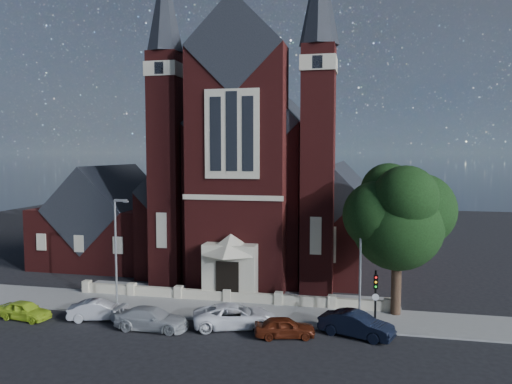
{
  "coord_description": "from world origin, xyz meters",
  "views": [
    {
      "loc": [
        10.13,
        -29.91,
        11.53
      ],
      "look_at": [
        1.06,
        12.0,
        8.15
      ],
      "focal_mm": 35.0,
      "sensor_mm": 36.0,
      "label": 1
    }
  ],
  "objects_px": {
    "parish_hall": "(111,224)",
    "car_silver_a": "(99,310)",
    "car_silver_b": "(152,319)",
    "car_navy": "(356,325)",
    "traffic_signal": "(376,292)",
    "car_white_suv": "(235,316)",
    "street_tree": "(399,219)",
    "street_lamp_left": "(117,245)",
    "street_lamp_right": "(362,256)",
    "car_lime_van": "(25,310)",
    "church": "(268,184)",
    "car_dark_red": "(285,327)"
  },
  "relations": [
    {
      "from": "parish_hall",
      "to": "car_silver_a",
      "type": "bearing_deg",
      "value": -64.1
    },
    {
      "from": "car_silver_b",
      "to": "car_navy",
      "type": "relative_size",
      "value": 1.05
    },
    {
      "from": "traffic_signal",
      "to": "car_silver_b",
      "type": "distance_m",
      "value": 14.64
    },
    {
      "from": "traffic_signal",
      "to": "car_white_suv",
      "type": "bearing_deg",
      "value": -172.82
    },
    {
      "from": "street_tree",
      "to": "street_lamp_left",
      "type": "distance_m",
      "value": 20.71
    },
    {
      "from": "street_lamp_right",
      "to": "car_white_suv",
      "type": "relative_size",
      "value": 1.47
    },
    {
      "from": "car_silver_b",
      "to": "car_navy",
      "type": "height_order",
      "value": "car_navy"
    },
    {
      "from": "traffic_signal",
      "to": "car_lime_van",
      "type": "relative_size",
      "value": 1.06
    },
    {
      "from": "car_lime_van",
      "to": "parish_hall",
      "type": "bearing_deg",
      "value": 18.55
    },
    {
      "from": "church",
      "to": "car_lime_van",
      "type": "relative_size",
      "value": 9.26
    },
    {
      "from": "car_silver_a",
      "to": "car_silver_b",
      "type": "height_order",
      "value": "car_silver_b"
    },
    {
      "from": "traffic_signal",
      "to": "car_silver_a",
      "type": "bearing_deg",
      "value": -174.78
    },
    {
      "from": "traffic_signal",
      "to": "car_navy",
      "type": "height_order",
      "value": "traffic_signal"
    },
    {
      "from": "car_dark_red",
      "to": "street_lamp_left",
      "type": "bearing_deg",
      "value": 60.18
    },
    {
      "from": "street_lamp_left",
      "to": "traffic_signal",
      "type": "xyz_separation_m",
      "value": [
        18.91,
        -1.57,
        -2.02
      ]
    },
    {
      "from": "car_silver_a",
      "to": "car_silver_b",
      "type": "xyz_separation_m",
      "value": [
        4.35,
        -0.99,
        0.04
      ]
    },
    {
      "from": "parish_hall",
      "to": "car_dark_red",
      "type": "xyz_separation_m",
      "value": [
        21.45,
        -17.82,
        -3.36
      ]
    },
    {
      "from": "street_tree",
      "to": "car_silver_a",
      "type": "relative_size",
      "value": 2.61
    },
    {
      "from": "street_lamp_left",
      "to": "car_navy",
      "type": "height_order",
      "value": "street_lamp_left"
    },
    {
      "from": "car_white_suv",
      "to": "car_navy",
      "type": "bearing_deg",
      "value": -108.16
    },
    {
      "from": "car_silver_a",
      "to": "church",
      "type": "bearing_deg",
      "value": -36.88
    },
    {
      "from": "parish_hall",
      "to": "car_lime_van",
      "type": "distance_m",
      "value": 18.9
    },
    {
      "from": "traffic_signal",
      "to": "parish_hall",
      "type": "bearing_deg",
      "value": 150.02
    },
    {
      "from": "street_lamp_right",
      "to": "car_white_suv",
      "type": "distance_m",
      "value": 9.41
    },
    {
      "from": "church",
      "to": "car_silver_b",
      "type": "relative_size",
      "value": 7.11
    },
    {
      "from": "church",
      "to": "traffic_signal",
      "type": "bearing_deg",
      "value": -61.8
    },
    {
      "from": "parish_hall",
      "to": "car_silver_b",
      "type": "distance_m",
      "value": 22.51
    },
    {
      "from": "car_silver_a",
      "to": "car_white_suv",
      "type": "xyz_separation_m",
      "value": [
        9.55,
        0.56,
        0.09
      ]
    },
    {
      "from": "parish_hall",
      "to": "traffic_signal",
      "type": "bearing_deg",
      "value": -29.98
    },
    {
      "from": "car_dark_red",
      "to": "parish_hall",
      "type": "bearing_deg",
      "value": 36.42
    },
    {
      "from": "street_tree",
      "to": "car_silver_b",
      "type": "relative_size",
      "value": 2.18
    },
    {
      "from": "street_tree",
      "to": "car_white_suv",
      "type": "height_order",
      "value": "street_tree"
    },
    {
      "from": "car_white_suv",
      "to": "car_silver_b",
      "type": "bearing_deg",
      "value": 88.44
    },
    {
      "from": "street_tree",
      "to": "car_lime_van",
      "type": "distance_m",
      "value": 26.71
    },
    {
      "from": "car_navy",
      "to": "car_silver_b",
      "type": "bearing_deg",
      "value": 116.03
    },
    {
      "from": "car_white_suv",
      "to": "street_tree",
      "type": "bearing_deg",
      "value": -85.58
    },
    {
      "from": "car_white_suv",
      "to": "car_lime_van",
      "type": "bearing_deg",
      "value": 78.05
    },
    {
      "from": "parish_hall",
      "to": "car_white_suv",
      "type": "relative_size",
      "value": 2.22
    },
    {
      "from": "church",
      "to": "car_dark_red",
      "type": "bearing_deg",
      "value": -76.53
    },
    {
      "from": "car_lime_van",
      "to": "car_silver_b",
      "type": "xyz_separation_m",
      "value": [
        9.39,
        0.03,
        0.07
      ]
    },
    {
      "from": "car_silver_b",
      "to": "church",
      "type": "bearing_deg",
      "value": -8.06
    },
    {
      "from": "car_navy",
      "to": "street_lamp_right",
      "type": "bearing_deg",
      "value": 13.92
    },
    {
      "from": "church",
      "to": "car_white_suv",
      "type": "bearing_deg",
      "value": -84.9
    },
    {
      "from": "car_white_suv",
      "to": "street_lamp_right",
      "type": "bearing_deg",
      "value": -89.69
    },
    {
      "from": "street_lamp_left",
      "to": "street_lamp_right",
      "type": "bearing_deg",
      "value": 0.0
    },
    {
      "from": "traffic_signal",
      "to": "car_white_suv",
      "type": "distance_m",
      "value": 9.32
    },
    {
      "from": "parish_hall",
      "to": "car_navy",
      "type": "distance_m",
      "value": 30.94
    },
    {
      "from": "traffic_signal",
      "to": "car_silver_a",
      "type": "xyz_separation_m",
      "value": [
        -18.61,
        -1.7,
        -1.91
      ]
    },
    {
      "from": "traffic_signal",
      "to": "car_white_suv",
      "type": "relative_size",
      "value": 0.73
    },
    {
      "from": "street_tree",
      "to": "street_lamp_right",
      "type": "relative_size",
      "value": 1.32
    }
  ]
}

